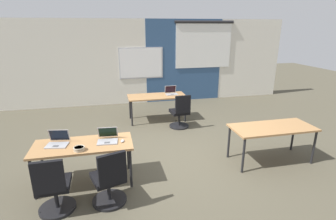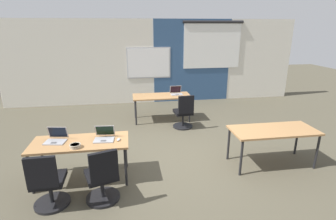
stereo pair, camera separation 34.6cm
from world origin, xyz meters
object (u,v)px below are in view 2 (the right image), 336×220
object	(u,v)px
desk_far_center	(162,98)
chair_near_left_end	(48,185)
laptop_far_right	(176,93)
laptop_near_left_end	(56,138)
snack_bowl	(75,146)
mouse_near_left_inner	(119,140)
chair_near_left_inner	(103,180)
chair_far_right	(184,114)
desk_near_left	(80,145)
desk_near_right	(273,132)
laptop_near_left_inner	(104,137)

from	to	relation	value
desk_far_center	chair_near_left_end	size ratio (longest dim) A/B	1.74
laptop_far_right	desk_far_center	bearing A→B (deg)	-173.81
laptop_near_left_end	snack_bowl	world-z (taller)	laptop_near_left_end
desk_far_center	mouse_near_left_inner	world-z (taller)	mouse_near_left_inner
mouse_near_left_inner	snack_bowl	distance (m)	0.70
chair_near_left_inner	chair_far_right	bearing A→B (deg)	-141.49
desk_far_center	chair_far_right	size ratio (longest dim) A/B	1.74
desk_near_left	snack_bowl	world-z (taller)	snack_bowl
chair_near_left_end	snack_bowl	bearing A→B (deg)	-126.65
laptop_far_right	laptop_near_left_end	bearing A→B (deg)	-136.14
desk_near_right	laptop_near_left_end	world-z (taller)	laptop_near_left_end
desk_near_right	snack_bowl	bearing A→B (deg)	-176.29
desk_near_left	mouse_near_left_inner	size ratio (longest dim) A/B	14.29
mouse_near_left_inner	laptop_far_right	world-z (taller)	laptop_far_right
desk_far_center	chair_near_left_end	world-z (taller)	chair_near_left_end
desk_far_center	mouse_near_left_inner	xyz separation A→B (m)	(-1.11, -2.86, 0.08)
mouse_near_left_inner	snack_bowl	xyz separation A→B (m)	(-0.67, -0.17, 0.02)
desk_near_right	snack_bowl	distance (m)	3.54
desk_near_right	laptop_near_left_inner	distance (m)	3.10
chair_far_right	laptop_near_left_end	distance (m)	3.33
laptop_far_right	snack_bowl	distance (m)	3.81
desk_far_center	snack_bowl	world-z (taller)	snack_bowl
desk_far_center	snack_bowl	xyz separation A→B (m)	(-1.78, -3.03, 0.10)
laptop_near_left_inner	snack_bowl	bearing A→B (deg)	-143.94
desk_near_left	snack_bowl	distance (m)	0.25
desk_far_center	laptop_far_right	bearing A→B (deg)	9.75
desk_far_center	laptop_far_right	size ratio (longest dim) A/B	4.61
snack_bowl	mouse_near_left_inner	bearing A→B (deg)	14.41
desk_far_center	mouse_near_left_inner	bearing A→B (deg)	-111.23
desk_near_right	chair_near_left_inner	size ratio (longest dim) A/B	1.74
desk_far_center	laptop_near_left_end	xyz separation A→B (m)	(-2.14, -2.73, 0.11)
desk_near_left	laptop_near_left_inner	xyz separation A→B (m)	(0.40, 0.04, 0.11)
chair_near_left_inner	desk_far_center	bearing A→B (deg)	-129.18
laptop_near_left_inner	snack_bowl	world-z (taller)	laptop_near_left_inner
laptop_near_left_inner	chair_near_left_end	distance (m)	1.13
desk_near_left	desk_far_center	distance (m)	3.30
desk_far_center	mouse_near_left_inner	size ratio (longest dim) A/B	14.29
mouse_near_left_inner	chair_far_right	distance (m)	2.70
chair_far_right	chair_near_left_end	size ratio (longest dim) A/B	1.00
mouse_near_left_inner	chair_far_right	world-z (taller)	chair_far_right
chair_near_left_inner	chair_far_right	size ratio (longest dim) A/B	1.00
mouse_near_left_inner	laptop_near_left_end	bearing A→B (deg)	172.77
desk_near_left	desk_far_center	size ratio (longest dim) A/B	1.00
snack_bowl	laptop_far_right	bearing A→B (deg)	54.52
mouse_near_left_inner	laptop_far_right	distance (m)	3.31
chair_far_right	desk_far_center	bearing A→B (deg)	-61.35
desk_near_left	laptop_near_left_end	size ratio (longest dim) A/B	4.27
desk_near_left	chair_near_left_inner	world-z (taller)	chair_near_left_inner
desk_far_center	laptop_near_left_end	distance (m)	3.47
mouse_near_left_inner	desk_near_right	bearing A→B (deg)	1.13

